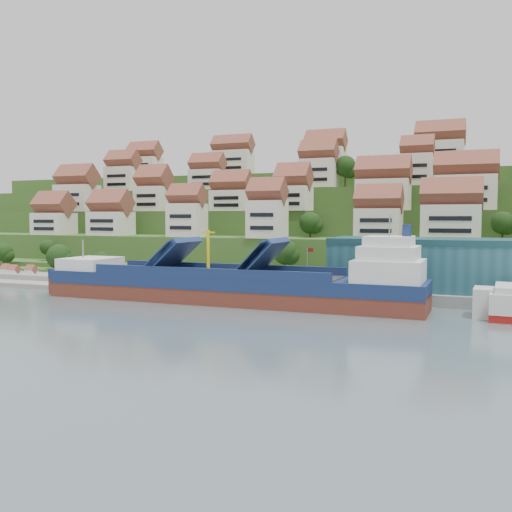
% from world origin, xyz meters
% --- Properties ---
extents(ground, '(300.00, 300.00, 0.00)m').
position_xyz_m(ground, '(0.00, 0.00, 0.00)').
color(ground, slate).
rests_on(ground, ground).
extents(quay, '(180.00, 14.00, 2.20)m').
position_xyz_m(quay, '(20.00, 15.00, 1.10)').
color(quay, gray).
rests_on(quay, ground).
extents(pebble_beach, '(45.00, 20.00, 1.00)m').
position_xyz_m(pebble_beach, '(-58.00, 12.00, 0.50)').
color(pebble_beach, gray).
rests_on(pebble_beach, ground).
extents(hillside, '(260.00, 128.00, 31.00)m').
position_xyz_m(hillside, '(0.00, 103.55, 10.66)').
color(hillside, '#2D4C1E').
rests_on(hillside, ground).
extents(hillside_village, '(158.29, 63.78, 28.67)m').
position_xyz_m(hillside_village, '(3.01, 61.07, 24.48)').
color(hillside_village, silver).
rests_on(hillside_village, ground).
extents(hillside_trees, '(139.12, 62.92, 32.08)m').
position_xyz_m(hillside_trees, '(-2.66, 47.19, 17.94)').
color(hillside_trees, '#1C3A13').
rests_on(hillside_trees, ground).
extents(warehouse, '(60.00, 15.00, 10.00)m').
position_xyz_m(warehouse, '(52.00, 17.00, 7.20)').
color(warehouse, '#255965').
rests_on(warehouse, quay).
extents(flagpole, '(1.28, 0.16, 8.00)m').
position_xyz_m(flagpole, '(18.11, 10.00, 6.88)').
color(flagpole, gray).
rests_on(flagpole, quay).
extents(beach_huts, '(14.40, 3.70, 2.20)m').
position_xyz_m(beach_huts, '(-60.00, 10.75, 2.10)').
color(beach_huts, white).
rests_on(beach_huts, pebble_beach).
extents(cargo_ship, '(74.59, 11.62, 16.50)m').
position_xyz_m(cargo_ship, '(7.08, -0.29, 3.17)').
color(cargo_ship, maroon).
rests_on(cargo_ship, ground).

